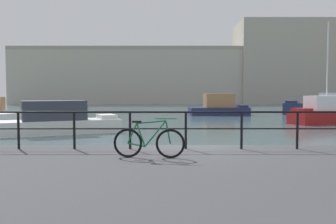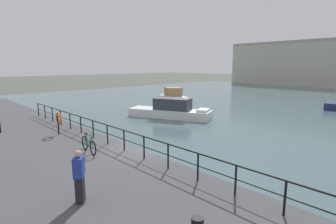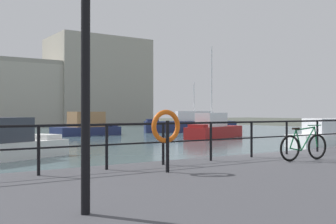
{
  "view_description": "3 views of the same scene",
  "coord_description": "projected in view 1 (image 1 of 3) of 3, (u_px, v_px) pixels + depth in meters",
  "views": [
    {
      "loc": [
        -0.63,
        -11.08,
        2.4
      ],
      "look_at": [
        -0.66,
        3.92,
        1.56
      ],
      "focal_mm": 39.25,
      "sensor_mm": 36.0,
      "label": 1
    },
    {
      "loc": [
        10.37,
        -7.79,
        4.98
      ],
      "look_at": [
        -0.64,
        2.77,
        2.23
      ],
      "focal_mm": 27.8,
      "sensor_mm": 36.0,
      "label": 2
    },
    {
      "loc": [
        -10.63,
        -9.44,
        2.1
      ],
      "look_at": [
        -1.98,
        3.27,
        2.12
      ],
      "focal_mm": 43.85,
      "sensor_mm": 36.0,
      "label": 3
    }
  ],
  "objects": [
    {
      "name": "water_basin",
      "position": [
        174.0,
        113.0,
        41.35
      ],
      "size": [
        80.0,
        60.0,
        0.01
      ],
      "primitive_type": "cube",
      "color": "#476066",
      "rests_on": "ground_plane"
    },
    {
      "name": "parked_bicycle",
      "position": [
        150.0,
        142.0,
        8.99
      ],
      "size": [
        1.77,
        0.24,
        0.98
      ],
      "rotation": [
        0.0,
        0.0,
        -0.1
      ],
      "color": "black",
      "rests_on": "quay_promenade"
    },
    {
      "name": "quay_railing",
      "position": [
        187.0,
        123.0,
        10.36
      ],
      "size": [
        25.34,
        0.07,
        1.08
      ],
      "color": "black",
      "rests_on": "quay_promenade"
    },
    {
      "name": "moored_red_daysailer",
      "position": [
        52.0,
        121.0,
        20.62
      ],
      "size": [
        8.1,
        5.13,
        1.88
      ],
      "rotation": [
        0.0,
        0.0,
        0.42
      ],
      "color": "white",
      "rests_on": "water_basin"
    },
    {
      "name": "moored_harbor_tender",
      "position": [
        220.0,
        107.0,
        37.56
      ],
      "size": [
        6.13,
        3.29,
        2.18
      ],
      "rotation": [
        0.0,
        0.0,
        0.07
      ],
      "color": "navy",
      "rests_on": "water_basin"
    },
    {
      "name": "moored_blue_motorboat",
      "position": [
        336.0,
        107.0,
        36.55
      ],
      "size": [
        9.7,
        5.81,
        5.36
      ],
      "rotation": [
        0.0,
        0.0,
        2.72
      ],
      "color": "navy",
      "rests_on": "water_basin"
    },
    {
      "name": "ground_plane",
      "position": [
        189.0,
        170.0,
        11.2
      ],
      "size": [
        240.0,
        240.0,
        0.0
      ],
      "primitive_type": "plane",
      "color": "#4C5147"
    },
    {
      "name": "moored_green_narrowboat",
      "position": [
        331.0,
        113.0,
        27.57
      ],
      "size": [
        7.27,
        4.53,
        7.51
      ],
      "rotation": [
        0.0,
        0.0,
        3.54
      ],
      "color": "maroon",
      "rests_on": "water_basin"
    },
    {
      "name": "harbor_building",
      "position": [
        208.0,
        73.0,
        71.93
      ],
      "size": [
        60.24,
        11.75,
        15.71
      ],
      "color": "#B2AD9E",
      "rests_on": "ground_plane"
    }
  ]
}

